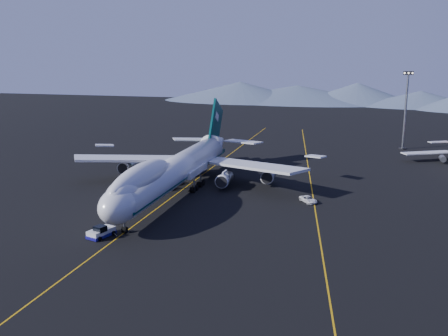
% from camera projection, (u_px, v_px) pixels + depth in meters
% --- Properties ---
extents(ground, '(500.00, 500.00, 0.00)m').
position_uv_depth(ground, '(177.00, 194.00, 114.88)').
color(ground, black).
rests_on(ground, ground).
extents(taxiway_line_main, '(0.25, 220.00, 0.01)m').
position_uv_depth(taxiway_line_main, '(177.00, 194.00, 114.88)').
color(taxiway_line_main, '#C48E0B').
rests_on(taxiway_line_main, ground).
extents(taxiway_line_side, '(28.08, 198.09, 0.01)m').
position_uv_depth(taxiway_line_side, '(312.00, 192.00, 116.52)').
color(taxiway_line_side, '#C48E0B').
rests_on(taxiway_line_side, ground).
extents(boeing_747, '(59.62, 72.43, 19.37)m').
position_uv_depth(boeing_747, '(176.00, 169.00, 113.62)').
color(boeing_747, silver).
rests_on(boeing_747, ground).
extents(pushback_tug, '(3.97, 5.59, 2.21)m').
position_uv_depth(pushback_tug, '(101.00, 233.00, 87.77)').
color(pushback_tug, silver).
rests_on(pushback_tug, ground).
extents(service_van, '(4.70, 5.20, 1.34)m').
position_uv_depth(service_van, '(308.00, 199.00, 108.14)').
color(service_van, white).
rests_on(service_van, ground).
extents(floodlight_mast, '(3.22, 2.41, 26.03)m').
position_uv_depth(floodlight_mast, '(405.00, 110.00, 166.43)').
color(floodlight_mast, black).
rests_on(floodlight_mast, ground).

